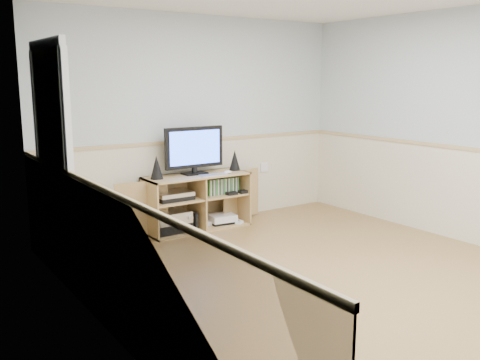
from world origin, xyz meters
name	(u,v)px	position (x,y,z in m)	size (l,w,h in m)	color
room	(312,141)	(-0.06, 0.12, 1.22)	(4.04, 4.54, 2.54)	#AB824C
media_cabinet	(195,200)	(-0.16, 2.04, 0.33)	(1.94, 0.47, 0.65)	tan
monitor	(194,149)	(-0.16, 2.03, 0.95)	(0.75, 0.18, 0.56)	black
speaker_left	(157,167)	(-0.66, 2.01, 0.78)	(0.14, 0.14, 0.26)	black
speaker_right	(235,160)	(0.38, 2.01, 0.77)	(0.13, 0.13, 0.25)	black
keyboard	(214,175)	(-0.02, 1.85, 0.66)	(0.33, 0.13, 0.01)	silver
mouse	(228,172)	(0.18, 1.85, 0.67)	(0.10, 0.06, 0.04)	white
av_components	(172,215)	(-0.50, 1.99, 0.22)	(0.51, 0.31, 0.47)	black
game_consoles	(221,219)	(0.16, 1.97, 0.07)	(0.46, 0.30, 0.11)	white
game_cases	(222,186)	(0.17, 1.97, 0.48)	(0.42, 0.14, 0.19)	#3F8C3F
wall_outlet	(264,167)	(1.00, 2.23, 0.60)	(0.12, 0.03, 0.12)	white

